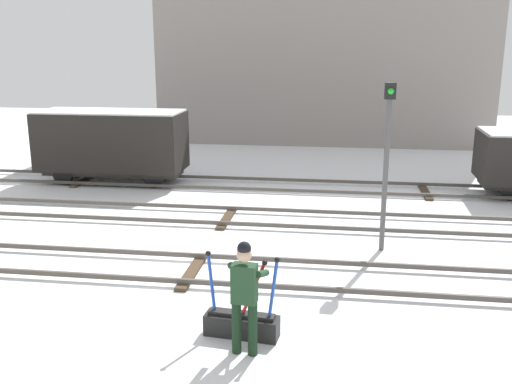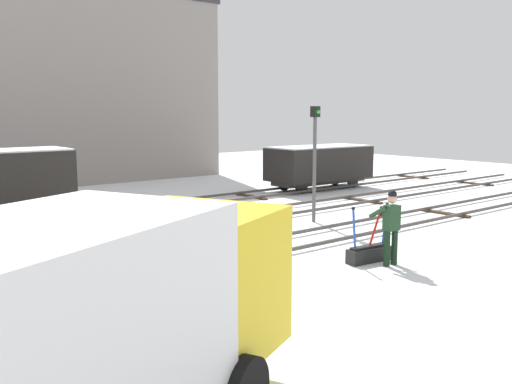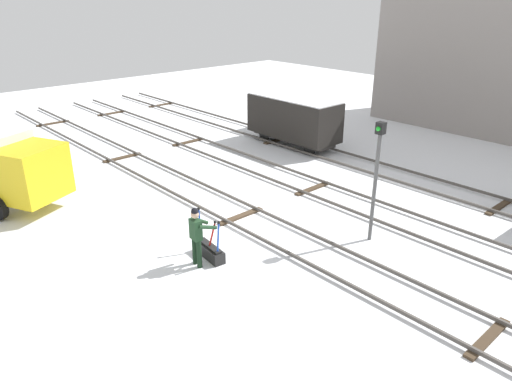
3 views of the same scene
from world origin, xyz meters
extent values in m
plane|color=white|center=(0.00, 0.00, 0.00)|extent=(60.00, 60.00, 0.00)
cube|color=#4C4742|center=(0.00, -0.72, 0.13)|extent=(44.00, 0.07, 0.10)
cube|color=#4C4742|center=(0.00, 0.72, 0.13)|extent=(44.00, 0.07, 0.10)
cube|color=#423323|center=(0.00, 0.00, 0.04)|extent=(0.24, 1.94, 0.08)
cube|color=#4C4742|center=(0.00, 3.16, 0.13)|extent=(44.00, 0.07, 0.10)
cube|color=#4C4742|center=(0.00, 4.60, 0.13)|extent=(44.00, 0.07, 0.10)
cube|color=#423323|center=(0.00, 3.88, 0.04)|extent=(0.24, 1.94, 0.08)
cube|color=#4C4742|center=(0.00, 6.94, 0.13)|extent=(44.00, 0.07, 0.10)
cube|color=#4C4742|center=(0.00, 8.38, 0.13)|extent=(44.00, 0.07, 0.10)
cube|color=#423323|center=(-5.87, 7.66, 0.04)|extent=(0.24, 1.94, 0.08)
cube|color=#423323|center=(5.87, 7.66, 0.04)|extent=(0.24, 1.94, 0.08)
cube|color=black|center=(1.48, -2.50, 0.18)|extent=(1.27, 0.49, 0.36)
cube|color=black|center=(1.48, -2.50, 0.39)|extent=(1.13, 0.32, 0.06)
cylinder|color=#1E47B7|center=(0.97, -2.44, 0.88)|extent=(0.16, 0.07, 1.05)
sphere|color=black|center=(0.93, -2.44, 1.41)|extent=(0.09, 0.09, 0.09)
cylinder|color=red|center=(1.68, -2.52, 0.85)|extent=(0.44, 0.10, 1.00)
sphere|color=black|center=(1.87, -2.54, 1.34)|extent=(0.09, 0.09, 0.09)
cylinder|color=#1E47B7|center=(2.01, -2.56, 0.88)|extent=(0.19, 0.08, 1.05)
sphere|color=black|center=(2.07, -2.56, 1.40)|extent=(0.09, 0.09, 0.09)
cylinder|color=black|center=(1.49, -3.04, 0.44)|extent=(0.15, 0.15, 0.87)
cylinder|color=black|center=(1.75, -3.07, 0.44)|extent=(0.15, 0.15, 0.87)
cube|color=#1E3D23|center=(1.62, -3.05, 1.18)|extent=(0.40, 0.28, 0.62)
sphere|color=tan|center=(1.62, -3.05, 1.65)|extent=(0.24, 0.24, 0.24)
sphere|color=black|center=(1.62, -3.05, 1.75)|extent=(0.21, 0.21, 0.21)
cylinder|color=#1E3D23|center=(1.44, -2.78, 1.31)|extent=(0.17, 0.57, 0.39)
cylinder|color=#1E3D23|center=(1.86, -2.80, 1.26)|extent=(0.17, 0.60, 0.29)
cylinder|color=#4C4C4C|center=(4.07, 2.03, 1.77)|extent=(0.12, 0.12, 3.54)
cube|color=black|center=(4.07, 2.03, 3.72)|extent=(0.24, 0.24, 0.36)
sphere|color=green|center=(4.07, 1.90, 3.72)|extent=(0.14, 0.14, 0.14)
cube|color=gray|center=(2.14, 19.07, 4.89)|extent=(15.80, 6.28, 9.79)
cube|color=#2D2B28|center=(-4.76, 7.66, 0.40)|extent=(4.76, 1.17, 0.20)
cube|color=black|center=(-4.76, 7.66, 1.48)|extent=(5.01, 1.94, 1.96)
cube|color=white|center=(-4.76, 7.66, 2.49)|extent=(4.91, 1.86, 0.06)
cylinder|color=black|center=(-6.39, 7.13, 0.35)|extent=(0.70, 0.10, 0.70)
cylinder|color=black|center=(-6.39, 8.18, 0.35)|extent=(0.70, 0.10, 0.70)
cylinder|color=black|center=(-3.13, 7.14, 0.35)|extent=(0.70, 0.10, 0.70)
cylinder|color=black|center=(-3.14, 8.19, 0.35)|extent=(0.70, 0.10, 0.70)
cylinder|color=black|center=(8.36, 7.11, 0.35)|extent=(0.70, 0.12, 0.70)
cylinder|color=black|center=(8.40, 8.32, 0.35)|extent=(0.70, 0.12, 0.70)
camera|label=1|loc=(2.94, -11.04, 4.71)|focal=40.24mm
camera|label=2|loc=(-9.43, -11.39, 3.74)|focal=39.77mm
camera|label=3|loc=(11.77, -9.93, 7.44)|focal=33.56mm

